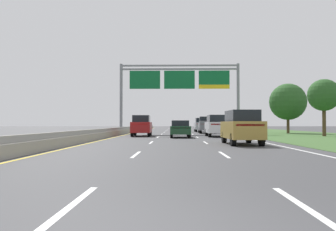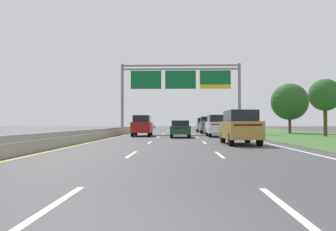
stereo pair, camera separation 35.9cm
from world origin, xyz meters
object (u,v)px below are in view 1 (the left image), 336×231
overhead_sign_gantry (179,83)px  car_darkgreen_centre_lane_sedan (180,129)px  car_silver_right_lane_suv (201,125)px  roadside_tree_mid (324,95)px  pickup_truck_grey (206,125)px  car_white_right_lane_suv (216,125)px  roadside_tree_far (288,102)px  car_gold_right_lane_suv (241,127)px  car_red_left_lane_suv (142,125)px

overhead_sign_gantry → car_darkgreen_centre_lane_sedan: overhead_sign_gantry is taller
car_silver_right_lane_suv → roadside_tree_mid: (11.07, -18.02, 3.04)m
pickup_truck_grey → car_white_right_lane_suv: pickup_truck_grey is taller
car_silver_right_lane_suv → car_white_right_lane_suv: size_ratio=1.00×
car_silver_right_lane_suv → roadside_tree_far: (10.88, -7.43, 3.03)m
roadside_tree_mid → roadside_tree_far: size_ratio=0.88×
car_gold_right_lane_suv → car_darkgreen_centre_lane_sedan: size_ratio=1.08×
car_silver_right_lane_suv → roadside_tree_mid: bearing=-148.4°
car_red_left_lane_suv → roadside_tree_far: 21.21m
car_darkgreen_centre_lane_sedan → roadside_tree_far: size_ratio=0.67×
car_gold_right_lane_suv → car_red_left_lane_suv: bearing=27.6°
overhead_sign_gantry → car_darkgreen_centre_lane_sedan: 12.41m
pickup_truck_grey → roadside_tree_far: bearing=-88.5°
car_silver_right_lane_suv → car_white_right_lane_suv: same height
car_red_left_lane_suv → car_white_right_lane_suv: size_ratio=1.01×
car_darkgreen_centre_lane_sedan → roadside_tree_far: (14.35, 13.57, 3.31)m
car_gold_right_lane_suv → overhead_sign_gantry: bearing=8.2°
car_red_left_lane_suv → roadside_tree_far: roadside_tree_far is taller
overhead_sign_gantry → car_darkgreen_centre_lane_sedan: size_ratio=3.41×
overhead_sign_gantry → car_red_left_lane_suv: (-3.96, -7.95, -5.21)m
car_darkgreen_centre_lane_sedan → car_red_left_lane_suv: bearing=50.4°
overhead_sign_gantry → car_silver_right_lane_suv: overhead_sign_gantry is taller
car_gold_right_lane_suv → roadside_tree_far: 26.53m
overhead_sign_gantry → roadside_tree_far: (14.29, 2.44, -2.17)m
overhead_sign_gantry → pickup_truck_grey: 6.80m
car_red_left_lane_suv → car_silver_right_lane_suv: bearing=-23.9°
car_darkgreen_centre_lane_sedan → car_silver_right_lane_suv: bearing=-9.7°
pickup_truck_grey → car_darkgreen_centre_lane_sedan: size_ratio=1.24×
overhead_sign_gantry → car_gold_right_lane_suv: size_ratio=3.18×
car_white_right_lane_suv → car_darkgreen_centre_lane_sedan: bearing=116.6°
car_gold_right_lane_suv → car_white_right_lane_suv: 12.36m
car_darkgreen_centre_lane_sedan → car_white_right_lane_suv: 4.03m
car_darkgreen_centre_lane_sedan → car_silver_right_lane_suv: car_silver_right_lane_suv is taller
car_darkgreen_centre_lane_sedan → car_red_left_lane_suv: size_ratio=0.93×
car_gold_right_lane_suv → roadside_tree_mid: roadside_tree_mid is taller
car_darkgreen_centre_lane_sedan → car_white_right_lane_suv: (3.58, 1.83, 0.28)m
overhead_sign_gantry → roadside_tree_mid: overhead_sign_gantry is taller
car_darkgreen_centre_lane_sedan → car_silver_right_lane_suv: 21.29m
car_gold_right_lane_suv → roadside_tree_far: roadside_tree_far is taller
roadside_tree_mid → overhead_sign_gantry: bearing=150.6°
car_gold_right_lane_suv → car_darkgreen_centre_lane_sedan: 11.16m
roadside_tree_far → car_gold_right_lane_suv: bearing=-113.9°
car_gold_right_lane_suv → car_darkgreen_centre_lane_sedan: car_gold_right_lane_suv is taller
pickup_truck_grey → car_silver_right_lane_suv: pickup_truck_grey is taller
pickup_truck_grey → roadside_tree_mid: bearing=-132.6°
car_silver_right_lane_suv → roadside_tree_mid: size_ratio=0.81×
car_darkgreen_centre_lane_sedan → roadside_tree_mid: bearing=-78.8°
overhead_sign_gantry → pickup_truck_grey: bearing=34.7°
roadside_tree_mid → car_silver_right_lane_suv: bearing=121.6°
car_darkgreen_centre_lane_sedan → car_white_right_lane_suv: bearing=-63.3°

